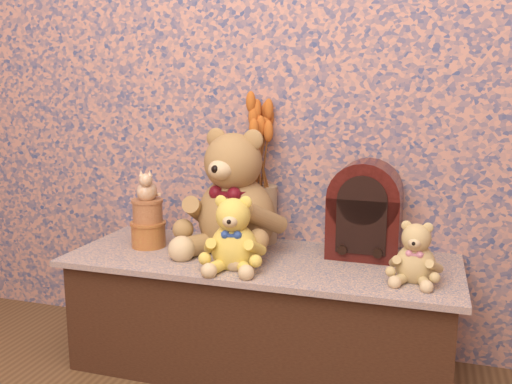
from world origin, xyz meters
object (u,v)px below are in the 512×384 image
at_px(teddy_large, 236,186).
at_px(cat_figurine, 147,185).
at_px(biscuit_tin_lower, 149,235).
at_px(teddy_small, 416,249).
at_px(ceramic_vase, 260,214).
at_px(teddy_medium, 234,229).
at_px(cathedral_radio, 365,209).

relative_size(teddy_large, cat_figurine, 4.07).
height_order(biscuit_tin_lower, cat_figurine, cat_figurine).
relative_size(teddy_large, biscuit_tin_lower, 3.78).
distance_m(biscuit_tin_lower, cat_figurine, 0.19).
height_order(teddy_large, biscuit_tin_lower, teddy_large).
distance_m(teddy_small, ceramic_vase, 0.64).
bearing_deg(biscuit_tin_lower, teddy_medium, -18.93).
bearing_deg(teddy_medium, teddy_small, -3.93).
relative_size(teddy_large, ceramic_vase, 2.19).
bearing_deg(teddy_medium, cathedral_radio, 24.99).
bearing_deg(biscuit_tin_lower, teddy_small, -5.18).
relative_size(cathedral_radio, biscuit_tin_lower, 2.69).
bearing_deg(biscuit_tin_lower, cat_figurine, 0.00).
xyz_separation_m(teddy_medium, ceramic_vase, (-0.01, 0.32, -0.02)).
relative_size(cathedral_radio, ceramic_vase, 1.56).
distance_m(cathedral_radio, biscuit_tin_lower, 0.79).
height_order(teddy_large, ceramic_vase, teddy_large).
bearing_deg(cathedral_radio, teddy_large, -170.84).
distance_m(teddy_large, biscuit_tin_lower, 0.38).
height_order(ceramic_vase, biscuit_tin_lower, ceramic_vase).
xyz_separation_m(teddy_small, cat_figurine, (-0.95, 0.09, 0.13)).
bearing_deg(teddy_large, teddy_medium, -62.70).
xyz_separation_m(teddy_medium, cathedral_radio, (0.39, 0.26, 0.04)).
height_order(cathedral_radio, biscuit_tin_lower, cathedral_radio).
distance_m(teddy_medium, cathedral_radio, 0.47).
bearing_deg(biscuit_tin_lower, cathedral_radio, 9.24).
xyz_separation_m(teddy_medium, teddy_small, (0.57, 0.05, -0.03)).
distance_m(teddy_small, cathedral_radio, 0.29).
bearing_deg(ceramic_vase, cathedral_radio, -9.27).
height_order(teddy_large, cathedral_radio, teddy_large).
xyz_separation_m(cathedral_radio, ceramic_vase, (-0.40, 0.07, -0.06)).
relative_size(teddy_large, teddy_medium, 1.82).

